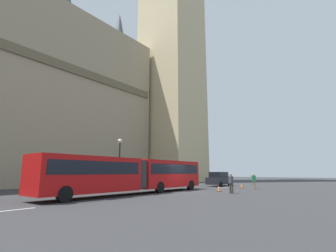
# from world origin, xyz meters

# --- Properties ---
(ground_plane) EXTENTS (160.00, 160.00, 0.00)m
(ground_plane) POSITION_xyz_m (0.00, 0.00, 0.00)
(ground_plane) COLOR #333335
(lane_centre_marking) EXTENTS (25.20, 0.16, 0.01)m
(lane_centre_marking) POSITION_xyz_m (-3.13, 0.00, 0.01)
(lane_centre_marking) COLOR silver
(lane_centre_marking) RESTS_ON ground_plane
(articulated_bus) EXTENTS (16.97, 2.54, 2.90)m
(articulated_bus) POSITION_xyz_m (-4.58, 1.99, 1.75)
(articulated_bus) COLOR #B20F0F
(articulated_bus) RESTS_ON ground_plane
(sedan_lead) EXTENTS (4.40, 1.86, 1.85)m
(sedan_lead) POSITION_xyz_m (11.13, 1.88, 0.91)
(sedan_lead) COLOR black
(sedan_lead) RESTS_ON ground_plane
(traffic_cone_west) EXTENTS (0.36, 0.36, 0.58)m
(traffic_cone_west) POSITION_xyz_m (2.43, -2.35, 0.28)
(traffic_cone_west) COLOR black
(traffic_cone_west) RESTS_ON ground_plane
(traffic_cone_middle) EXTENTS (0.36, 0.36, 0.58)m
(traffic_cone_middle) POSITION_xyz_m (6.26, -1.90, 0.28)
(traffic_cone_middle) COLOR black
(traffic_cone_middle) RESTS_ON ground_plane
(traffic_cone_east) EXTENTS (0.36, 0.36, 0.58)m
(traffic_cone_east) POSITION_xyz_m (8.81, -2.08, 0.28)
(traffic_cone_east) COLOR black
(traffic_cone_east) RESTS_ON ground_plane
(street_lamp) EXTENTS (0.44, 0.44, 5.27)m
(street_lamp) POSITION_xyz_m (-2.34, 6.50, 3.06)
(street_lamp) COLOR black
(street_lamp) RESTS_ON ground_plane
(pedestrian_near_cones) EXTENTS (0.42, 0.36, 1.69)m
(pedestrian_near_cones) POSITION_xyz_m (0.97, -4.27, 0.91)
(pedestrian_near_cones) COLOR #333333
(pedestrian_near_cones) RESTS_ON ground_plane
(pedestrian_by_kerb) EXTENTS (0.45, 0.45, 1.69)m
(pedestrian_by_kerb) POSITION_xyz_m (7.38, -4.01, 0.91)
(pedestrian_by_kerb) COLOR #726651
(pedestrian_by_kerb) RESTS_ON ground_plane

